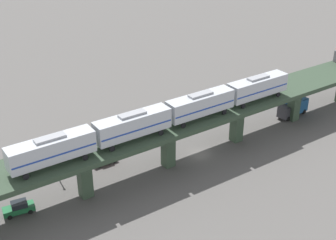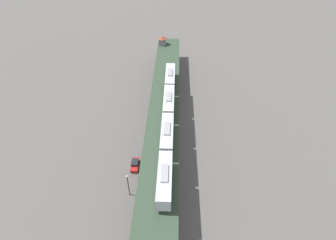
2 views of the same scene
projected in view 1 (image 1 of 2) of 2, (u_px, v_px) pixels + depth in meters
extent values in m
plane|color=#514F4C|center=(199.00, 154.00, 81.53)|extent=(400.00, 400.00, 0.00)
cube|color=#2C3D2C|center=(200.00, 115.00, 78.11)|extent=(39.29, 89.34, 0.80)
cube|color=#384C38|center=(294.00, 103.00, 91.69)|extent=(2.31, 2.31, 7.10)
cube|color=#384C38|center=(237.00, 123.00, 84.17)|extent=(2.31, 2.31, 7.10)
cube|color=#384C38|center=(168.00, 147.00, 76.65)|extent=(2.31, 2.31, 7.10)
cube|color=#384C38|center=(85.00, 176.00, 69.13)|extent=(2.31, 2.31, 7.10)
cube|color=#ADB2BA|center=(257.00, 87.00, 81.46)|extent=(6.73, 12.24, 3.10)
cube|color=navy|center=(257.00, 88.00, 81.59)|extent=(6.68, 12.02, 0.24)
cube|color=gray|center=(258.00, 78.00, 80.67)|extent=(2.75, 4.43, 0.36)
cylinder|color=black|center=(278.00, 95.00, 83.65)|extent=(0.49, 0.86, 0.84)
cylinder|color=black|center=(269.00, 90.00, 85.40)|extent=(0.49, 0.86, 0.84)
cylinder|color=black|center=(243.00, 106.00, 79.44)|extent=(0.49, 0.86, 0.84)
cylinder|color=black|center=(234.00, 101.00, 81.19)|extent=(0.49, 0.86, 0.84)
cube|color=#ADB2BA|center=(200.00, 104.00, 75.14)|extent=(6.73, 12.24, 3.10)
cube|color=navy|center=(200.00, 106.00, 75.28)|extent=(6.68, 12.02, 0.24)
cube|color=gray|center=(201.00, 94.00, 74.35)|extent=(2.75, 4.43, 0.36)
cylinder|color=black|center=(224.00, 112.00, 77.34)|extent=(0.49, 0.86, 0.84)
cylinder|color=black|center=(215.00, 107.00, 79.09)|extent=(0.49, 0.86, 0.84)
cylinder|color=black|center=(183.00, 126.00, 73.13)|extent=(0.49, 0.86, 0.84)
cylinder|color=black|center=(175.00, 120.00, 74.88)|extent=(0.49, 0.86, 0.84)
cube|color=#ADB2BA|center=(133.00, 125.00, 68.82)|extent=(6.73, 12.24, 3.10)
cube|color=navy|center=(133.00, 127.00, 68.96)|extent=(6.68, 12.02, 0.24)
cube|color=gray|center=(132.00, 114.00, 68.03)|extent=(2.75, 4.43, 0.36)
cylinder|color=black|center=(161.00, 133.00, 71.02)|extent=(0.49, 0.86, 0.84)
cylinder|color=black|center=(153.00, 127.00, 72.77)|extent=(0.49, 0.86, 0.84)
cylinder|color=black|center=(112.00, 149.00, 66.81)|extent=(0.49, 0.86, 0.84)
cylinder|color=black|center=(104.00, 142.00, 68.56)|extent=(0.49, 0.86, 0.84)
cube|color=#ADB2BA|center=(51.00, 149.00, 62.51)|extent=(6.73, 12.24, 3.10)
cube|color=navy|center=(52.00, 151.00, 62.64)|extent=(6.68, 12.02, 0.24)
cube|color=gray|center=(50.00, 138.00, 61.72)|extent=(2.75, 4.43, 0.36)
cylinder|color=black|center=(85.00, 157.00, 64.71)|extent=(0.49, 0.86, 0.84)
cylinder|color=black|center=(78.00, 150.00, 66.46)|extent=(0.49, 0.86, 0.84)
cylinder|color=black|center=(26.00, 177.00, 60.50)|extent=(0.49, 0.86, 0.84)
cylinder|color=black|center=(20.00, 168.00, 62.24)|extent=(0.49, 0.86, 0.84)
cube|color=#AD1E1E|center=(104.00, 159.00, 78.56)|extent=(3.19, 4.75, 0.80)
cube|color=#1E2328|center=(104.00, 155.00, 78.28)|extent=(2.29, 2.63, 0.76)
cylinder|color=black|center=(114.00, 161.00, 78.83)|extent=(0.45, 0.70, 0.66)
cylinder|color=black|center=(109.00, 157.00, 80.09)|extent=(0.45, 0.70, 0.66)
cylinder|color=black|center=(99.00, 166.00, 77.40)|extent=(0.45, 0.70, 0.66)
cylinder|color=black|center=(94.00, 162.00, 78.65)|extent=(0.45, 0.70, 0.66)
cube|color=#1E6638|center=(19.00, 209.00, 66.69)|extent=(3.70, 4.72, 0.80)
cube|color=#1E2328|center=(19.00, 204.00, 66.39)|extent=(2.50, 2.72, 0.76)
cylinder|color=black|center=(30.00, 212.00, 66.74)|extent=(0.53, 0.69, 0.66)
cylinder|color=black|center=(28.00, 205.00, 68.11)|extent=(0.53, 0.69, 0.66)
cylinder|color=black|center=(10.00, 217.00, 65.64)|extent=(0.53, 0.69, 0.66)
cylinder|color=black|center=(8.00, 210.00, 67.01)|extent=(0.53, 0.69, 0.66)
cube|color=#333338|center=(285.00, 112.00, 92.56)|extent=(2.63, 2.49, 2.30)
cube|color=#1E5184|center=(296.00, 106.00, 94.51)|extent=(3.54, 5.61, 2.70)
cylinder|color=black|center=(280.00, 115.00, 93.76)|extent=(0.59, 1.06, 1.00)
cylinder|color=black|center=(288.00, 119.00, 92.40)|extent=(0.59, 1.06, 1.00)
cylinder|color=black|center=(296.00, 108.00, 96.72)|extent=(0.59, 1.06, 1.00)
cylinder|color=black|center=(304.00, 112.00, 95.30)|extent=(0.59, 1.06, 1.00)
cylinder|color=black|center=(56.00, 161.00, 73.43)|extent=(0.20, 0.20, 6.50)
sphere|color=beige|center=(53.00, 142.00, 71.85)|extent=(0.44, 0.44, 0.44)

